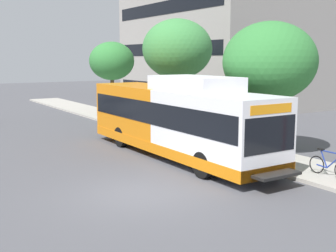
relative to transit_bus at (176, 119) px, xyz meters
The scene contains 7 objects.
ground_plane 5.98m from the transit_bus, 134.76° to the left, with size 120.00×120.00×0.00m, color #4C4C51.
sidewalk_curb 3.97m from the transit_bus, 34.86° to the left, with size 3.00×56.00×0.14m, color #A8A399.
transit_bus is the anchor object (origin of this frame).
bicycle_parked 6.79m from the transit_bus, 67.52° to the right, with size 0.52×1.76×1.02m.
street_tree_near_stop 4.88m from the transit_bus, 27.35° to the right, with size 4.18×4.18×5.87m.
street_tree_mid_block 8.09m from the transit_bus, 55.99° to the left, with size 4.23×4.23×6.60m.
street_tree_far_block 14.97m from the transit_bus, 75.78° to the left, with size 3.41×3.41×5.49m.
Camera 1 is at (-6.51, -11.94, 4.38)m, focal length 46.20 mm.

